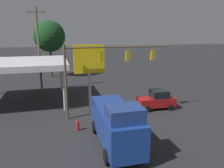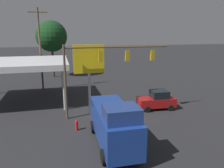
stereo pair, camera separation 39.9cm
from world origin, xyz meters
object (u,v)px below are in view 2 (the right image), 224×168
at_px(traffic_signal_assembly, 106,62).
at_px(street_tree, 51,36).
at_px(hatchback_crossing, 157,100).
at_px(fire_hydrant, 77,125).
at_px(utility_pole, 40,48).
at_px(price_sign, 89,63).
at_px(delivery_truck, 114,123).

xyz_separation_m(traffic_signal_assembly, street_tree, (5.16, -20.06, 1.90)).
relative_size(hatchback_crossing, fire_hydrant, 4.44).
relative_size(utility_pole, hatchback_crossing, 2.79).
height_order(traffic_signal_assembly, hatchback_crossing, traffic_signal_assembly).
distance_m(utility_pole, street_tree, 9.15).
relative_size(price_sign, hatchback_crossing, 1.73).
bearing_deg(price_sign, delivery_truck, 96.70).
xyz_separation_m(street_tree, fire_hydrant, (-2.07, 22.73, -6.62)).
distance_m(delivery_truck, fire_hydrant, 4.11).
xyz_separation_m(traffic_signal_assembly, fire_hydrant, (3.09, 2.67, -4.71)).
relative_size(hatchback_crossing, street_tree, 0.40).
bearing_deg(utility_pole, street_tree, -98.42).
bearing_deg(fire_hydrant, traffic_signal_assembly, -139.18).
relative_size(price_sign, fire_hydrant, 7.66).
bearing_deg(delivery_truck, traffic_signal_assembly, 173.45).
height_order(traffic_signal_assembly, fire_hydrant, traffic_signal_assembly).
xyz_separation_m(hatchback_crossing, delivery_truck, (6.23, 6.27, 0.75)).
relative_size(utility_pole, fire_hydrant, 12.36).
bearing_deg(street_tree, delivery_truck, 99.72).
distance_m(delivery_truck, street_tree, 26.77).
height_order(hatchback_crossing, delivery_truck, delivery_truck).
height_order(hatchback_crossing, fire_hydrant, hatchback_crossing).
distance_m(price_sign, fire_hydrant, 5.95).
distance_m(traffic_signal_assembly, utility_pole, 12.88).
height_order(utility_pole, delivery_truck, utility_pole).
bearing_deg(hatchback_crossing, fire_hydrant, 23.91).
bearing_deg(hatchback_crossing, delivery_truck, 48.94).
bearing_deg(utility_pole, traffic_signal_assembly, 120.26).
xyz_separation_m(hatchback_crossing, fire_hydrant, (8.59, 3.15, -0.51)).
bearing_deg(price_sign, fire_hydrant, 64.70).
height_order(utility_pole, fire_hydrant, utility_pole).
xyz_separation_m(price_sign, hatchback_crossing, (-7.00, 0.22, -4.12)).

